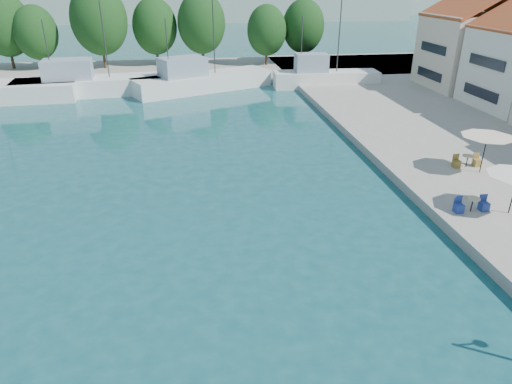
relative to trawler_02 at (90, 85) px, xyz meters
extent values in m
cube|color=#9B978C|center=(8.76, 11.19, -0.77)|extent=(90.00, 16.00, 0.60)
cube|color=beige|center=(40.76, -4.81, 3.28)|extent=(8.60, 8.50, 7.50)
cube|color=white|center=(0.43, 0.04, -0.37)|extent=(16.79, 5.83, 2.20)
cube|color=#8699A6|center=(-2.03, -0.19, 1.73)|extent=(5.23, 3.75, 2.00)
cylinder|color=#2D2D2D|center=(2.06, 0.20, 4.73)|extent=(0.12, 0.12, 8.00)
cylinder|color=#2D2D2D|center=(-3.67, -0.35, 3.73)|extent=(0.10, 0.10, 6.00)
cube|color=silver|center=(12.15, 0.36, -0.37)|extent=(16.04, 10.10, 2.20)
cube|color=#8699A6|center=(9.99, -0.59, 1.73)|extent=(5.59, 4.78, 2.00)
cylinder|color=#2D2D2D|center=(13.59, 0.99, 4.73)|extent=(0.12, 0.12, 8.00)
cylinder|color=#2D2D2D|center=(8.56, -1.23, 3.73)|extent=(0.10, 0.10, 6.00)
cube|color=silver|center=(26.32, -0.07, -0.37)|extent=(12.20, 3.80, 2.20)
cube|color=#8699A6|center=(24.52, 0.03, 1.73)|extent=(3.74, 2.61, 2.00)
cylinder|color=#2D2D2D|center=(27.52, -0.13, 4.73)|extent=(0.12, 0.12, 8.00)
cylinder|color=#2D2D2D|center=(23.32, 0.10, 3.73)|extent=(0.10, 0.10, 6.00)
cylinder|color=#3F2B19|center=(-12.37, 14.40, 1.66)|extent=(0.36, 0.36, 4.25)
ellipsoid|color=#133C17|center=(-12.37, 14.40, 5.06)|extent=(6.47, 6.47, 8.08)
cylinder|color=#3F2B19|center=(-8.41, 13.11, 1.31)|extent=(0.36, 0.36, 3.55)
ellipsoid|color=#133C17|center=(-8.41, 13.11, 4.15)|extent=(5.40, 5.40, 6.75)
cylinder|color=#3F2B19|center=(-0.34, 12.86, 1.88)|extent=(0.36, 0.36, 4.70)
ellipsoid|color=#133C17|center=(-0.34, 12.86, 5.65)|extent=(7.15, 7.15, 8.94)
cylinder|color=#3F2B19|center=(6.51, 14.45, 1.47)|extent=(0.36, 0.36, 3.89)
ellipsoid|color=#133C17|center=(6.51, 14.45, 4.58)|extent=(5.91, 5.91, 7.38)
cylinder|color=#3F2B19|center=(12.75, 13.57, 1.64)|extent=(0.36, 0.36, 4.21)
ellipsoid|color=#133C17|center=(12.75, 13.57, 5.00)|extent=(6.39, 6.39, 7.99)
cylinder|color=#3F2B19|center=(21.40, 12.29, 1.28)|extent=(0.36, 0.36, 3.49)
ellipsoid|color=#133C17|center=(21.40, 12.29, 4.07)|extent=(5.31, 5.31, 6.64)
cylinder|color=#3F2B19|center=(26.71, 13.29, 1.42)|extent=(0.36, 0.36, 3.78)
ellipsoid|color=#133C17|center=(26.71, 13.29, 4.44)|extent=(5.74, 5.74, 7.17)
cylinder|color=black|center=(28.13, -27.80, 0.70)|extent=(0.06, 0.06, 2.33)
cone|color=beige|center=(28.13, -27.80, 1.62)|extent=(3.11, 3.11, 0.50)
cylinder|color=black|center=(24.59, -32.59, -0.10)|extent=(0.06, 0.06, 0.74)
cylinder|color=#BBAF89|center=(24.59, -32.59, 0.27)|extent=(0.70, 0.70, 0.04)
cube|color=navy|center=(25.29, -32.59, -0.24)|extent=(0.42, 0.42, 0.46)
cube|color=navy|center=(23.89, -32.59, -0.24)|extent=(0.42, 0.42, 0.46)
cylinder|color=black|center=(27.79, -26.84, -0.10)|extent=(0.06, 0.06, 0.74)
cylinder|color=#BBAF89|center=(27.79, -26.84, 0.27)|extent=(0.70, 0.70, 0.04)
cube|color=olive|center=(28.49, -26.84, -0.24)|extent=(0.42, 0.42, 0.46)
cube|color=olive|center=(27.09, -26.84, -0.24)|extent=(0.42, 0.42, 0.46)
camera|label=1|loc=(10.56, -51.67, 10.48)|focal=32.00mm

